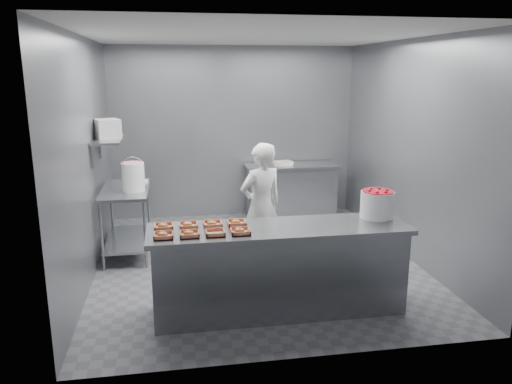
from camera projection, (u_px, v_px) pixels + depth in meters
floor at (257, 262)px, 6.45m from camera, size 4.50×4.50×0.00m
ceiling at (257, 36)px, 5.78m from camera, size 4.50×4.50×0.00m
wall_back at (234, 133)px, 8.27m from camera, size 4.00×0.04×2.80m
wall_left at (87, 160)px, 5.79m from camera, size 0.04×4.50×2.80m
wall_right at (409, 151)px, 6.44m from camera, size 0.04×4.50×2.80m
service_counter at (279, 269)px, 5.05m from camera, size 2.60×0.70×0.90m
prep_table at (127, 211)px, 6.61m from camera, size 0.60×1.20×0.90m
back_counter at (291, 191)px, 8.30m from camera, size 1.50×0.60×0.90m
wall_shelf at (108, 139)px, 6.36m from camera, size 0.35×0.90×0.03m
tray_0 at (163, 235)px, 4.62m from camera, size 0.19×0.18×0.06m
tray_1 at (189, 234)px, 4.66m from camera, size 0.19×0.18×0.06m
tray_2 at (215, 233)px, 4.70m from camera, size 0.19×0.18×0.04m
tray_3 at (240, 231)px, 4.74m from camera, size 0.19×0.18×0.06m
tray_4 at (164, 226)px, 4.88m from camera, size 0.19×0.18×0.06m
tray_5 at (188, 225)px, 4.92m from camera, size 0.19×0.18×0.06m
tray_6 at (212, 224)px, 4.96m from camera, size 0.19×0.18×0.06m
tray_7 at (236, 223)px, 5.00m from camera, size 0.19×0.18×0.06m
worker at (261, 207)px, 6.10m from camera, size 0.67×0.56×1.57m
strawberry_tub at (377, 203)px, 5.22m from camera, size 0.35×0.35×0.29m
glaze_bucket at (133, 176)px, 6.37m from camera, size 0.30×0.29×0.44m
bucket_lid at (138, 181)px, 6.91m from camera, size 0.38×0.38×0.02m
rag at (137, 182)px, 6.86m from camera, size 0.18×0.17×0.02m
appliance at (108, 129)px, 6.34m from camera, size 0.37×0.40×0.24m
paper_stack at (283, 163)px, 8.17m from camera, size 0.30×0.22×0.06m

